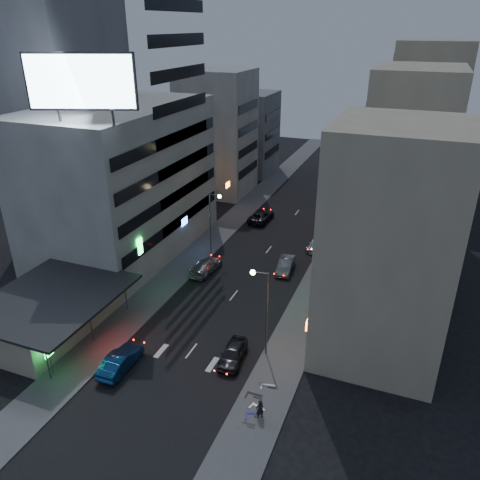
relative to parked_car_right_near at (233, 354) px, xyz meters
The scene contains 29 objects.
ground 5.76m from the parked_car_right_near, 133.88° to the right, with size 180.00×180.00×0.00m, color black.
sidewalk_left 28.52m from the parked_car_right_near, 114.79° to the left, with size 4.00×120.00×0.12m, color #4C4C4F.
sidewalk_right 26.21m from the parked_car_right_near, 81.12° to the left, with size 4.00×120.00×0.12m, color #4C4C4F.
food_court 18.02m from the parked_car_right_near, behind, with size 11.00×13.00×3.88m.
white_building 27.56m from the parked_car_right_near, 142.84° to the left, with size 14.00×24.00×18.00m, color beige.
grey_tower 38.96m from the parked_car_right_near, 147.77° to the left, with size 10.00×14.00×34.00m, color gray.
shophouse_near 15.75m from the parked_car_right_near, 30.04° to the left, with size 10.00×11.00×20.00m, color #BDAF94.
shophouse_mid 22.48m from the parked_car_right_near, 57.16° to the left, with size 11.00×12.00×16.00m, color gray.
shophouse_far 34.36m from the parked_car_right_near, 70.33° to the left, with size 10.00×14.00×22.00m, color #BDAF94.
far_left_a 46.21m from the parked_car_right_near, 115.45° to the left, with size 11.00×10.00×20.00m, color beige.
far_left_b 57.86m from the parked_car_right_near, 110.32° to the left, with size 12.00×10.00×15.00m, color gray.
far_right_a 48.03m from the parked_car_right_near, 75.88° to the left, with size 11.00×12.00×18.00m, color gray.
far_right_b 62.11m from the parked_car_right_near, 78.63° to the left, with size 12.00×12.00×24.00m, color #BDAF94.
billboard 27.54m from the parked_car_right_near, 160.93° to the left, with size 9.52×3.75×6.20m.
street_lamp_right_near 5.34m from the parked_car_right_near, 44.09° to the left, with size 1.60×0.44×8.02m.
street_lamp_left 20.94m from the parked_car_right_near, 118.87° to the left, with size 1.60×0.44×8.02m.
street_lamp_right_far 36.23m from the parked_car_right_near, 86.89° to the left, with size 1.60×0.44×8.02m.
parked_car_right_near is the anchor object (origin of this frame).
parked_car_right_mid 17.19m from the parked_car_right_near, 91.20° to the left, with size 1.59×4.57×1.51m, color gray.
parked_car_left 31.73m from the parked_car_right_near, 104.66° to the left, with size 2.60×5.64×1.57m, color #232227.
parked_car_right_far 24.44m from the parked_car_right_near, 86.14° to the left, with size 1.83×4.51×1.31m, color #9D9FA5.
road_car_blue 9.46m from the parked_car_right_near, 152.36° to the right, with size 1.70×4.89×1.61m, color navy.
road_car_silver 16.26m from the parked_car_right_near, 123.42° to the left, with size 2.17×5.34×1.55m, color #AFB1B8.
person 6.86m from the parked_car_right_near, 51.21° to the right, with size 0.60×0.40×1.66m, color black.
scooter_black_a 7.42m from the parked_car_right_near, 54.98° to the right, with size 1.63×0.54×1.00m, color black, non-canonical shape.
scooter_silver_a 6.28m from the parked_car_right_near, 44.99° to the right, with size 1.68×0.56×1.02m, color silver, non-canonical shape.
scooter_blue 6.47m from the parked_car_right_near, 47.48° to the right, with size 1.96×0.65×1.20m, color navy, non-canonical shape.
scooter_black_b 4.90m from the parked_car_right_near, 39.16° to the right, with size 1.89×0.63×1.15m, color black, non-canonical shape.
scooter_silver_b 4.66m from the parked_car_right_near, 20.55° to the right, with size 1.75×0.58×1.07m, color #B3B7BB, non-canonical shape.
Camera 1 is at (16.26, -25.64, 26.42)m, focal length 35.00 mm.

